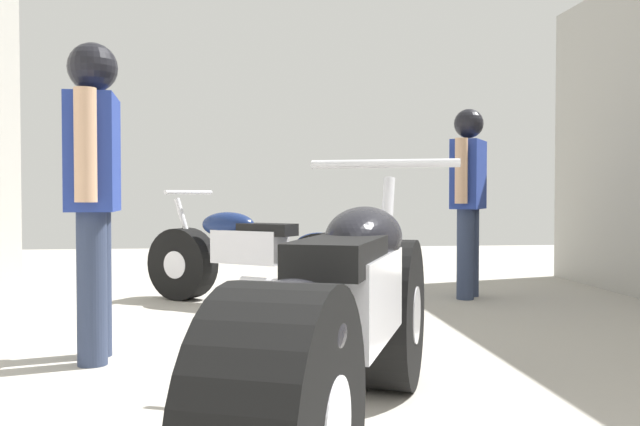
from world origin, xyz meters
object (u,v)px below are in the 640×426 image
object	(u,v)px
mechanic_with_helmet	(94,171)
motorcycle_maroon_cruiser	(348,331)
motorcycle_black_naked	(253,258)
mechanic_in_blue	(468,185)

from	to	relation	value
mechanic_with_helmet	motorcycle_maroon_cruiser	bearing A→B (deg)	-51.26
motorcycle_black_naked	mechanic_in_blue	distance (m)	1.95
motorcycle_black_naked	mechanic_in_blue	xyz separation A→B (m)	(1.85, 0.25, 0.59)
motorcycle_black_naked	mechanic_in_blue	world-z (taller)	mechanic_in_blue
mechanic_in_blue	mechanic_with_helmet	world-z (taller)	mechanic_with_helmet
motorcycle_maroon_cruiser	mechanic_in_blue	distance (m)	3.73
motorcycle_maroon_cruiser	mechanic_in_blue	bearing A→B (deg)	65.01
motorcycle_maroon_cruiser	mechanic_with_helmet	xyz separation A→B (m)	(-1.16, 1.44, 0.59)
motorcycle_maroon_cruiser	mechanic_with_helmet	distance (m)	1.94
mechanic_in_blue	mechanic_with_helmet	size ratio (longest dim) A/B	0.96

